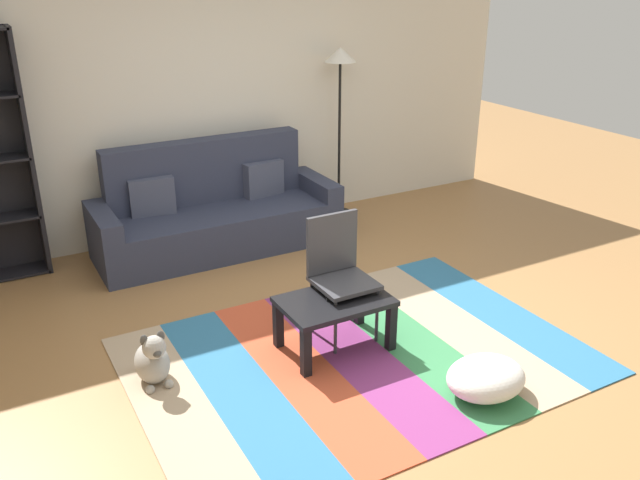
{
  "coord_description": "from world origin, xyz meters",
  "views": [
    {
      "loc": [
        -2.18,
        -3.59,
        2.53
      ],
      "look_at": [
        -0.02,
        0.33,
        0.65
      ],
      "focal_mm": 37.35,
      "sensor_mm": 36.0,
      "label": 1
    }
  ],
  "objects_px": {
    "couch": "(215,214)",
    "folding_chair": "(338,266)",
    "pouf": "(486,378)",
    "coffee_table": "(335,308)",
    "tv_remote": "(328,295)",
    "dog": "(153,361)",
    "standing_lamp": "(340,77)"
  },
  "relations": [
    {
      "from": "tv_remote",
      "to": "folding_chair",
      "type": "distance_m",
      "value": 0.24
    },
    {
      "from": "dog",
      "to": "tv_remote",
      "type": "relative_size",
      "value": 2.65
    },
    {
      "from": "tv_remote",
      "to": "coffee_table",
      "type": "bearing_deg",
      "value": -50.45
    },
    {
      "from": "pouf",
      "to": "dog",
      "type": "bearing_deg",
      "value": 147.26
    },
    {
      "from": "folding_chair",
      "to": "dog",
      "type": "bearing_deg",
      "value": -121.31
    },
    {
      "from": "couch",
      "to": "tv_remote",
      "type": "xyz_separation_m",
      "value": [
        0.05,
        -2.06,
        0.06
      ]
    },
    {
      "from": "standing_lamp",
      "to": "tv_remote",
      "type": "distance_m",
      "value": 2.9
    },
    {
      "from": "dog",
      "to": "folding_chair",
      "type": "xyz_separation_m",
      "value": [
        1.36,
        -0.03,
        0.37
      ]
    },
    {
      "from": "tv_remote",
      "to": "couch",
      "type": "bearing_deg",
      "value": 110.38
    },
    {
      "from": "dog",
      "to": "coffee_table",
      "type": "bearing_deg",
      "value": -9.87
    },
    {
      "from": "pouf",
      "to": "tv_remote",
      "type": "relative_size",
      "value": 3.5
    },
    {
      "from": "couch",
      "to": "standing_lamp",
      "type": "xyz_separation_m",
      "value": [
        1.48,
        0.23,
        1.12
      ]
    },
    {
      "from": "pouf",
      "to": "standing_lamp",
      "type": "relative_size",
      "value": 0.3
    },
    {
      "from": "coffee_table",
      "to": "folding_chair",
      "type": "relative_size",
      "value": 0.83
    },
    {
      "from": "pouf",
      "to": "coffee_table",
      "type": "bearing_deg",
      "value": 120.77
    },
    {
      "from": "pouf",
      "to": "folding_chair",
      "type": "relative_size",
      "value": 0.58
    },
    {
      "from": "dog",
      "to": "folding_chair",
      "type": "distance_m",
      "value": 1.41
    },
    {
      "from": "dog",
      "to": "standing_lamp",
      "type": "bearing_deg",
      "value": 38.96
    },
    {
      "from": "pouf",
      "to": "standing_lamp",
      "type": "bearing_deg",
      "value": 75.36
    },
    {
      "from": "dog",
      "to": "tv_remote",
      "type": "distance_m",
      "value": 1.24
    },
    {
      "from": "tv_remote",
      "to": "dog",
      "type": "bearing_deg",
      "value": -168.4
    },
    {
      "from": "folding_chair",
      "to": "tv_remote",
      "type": "bearing_deg",
      "value": -81.14
    },
    {
      "from": "tv_remote",
      "to": "folding_chair",
      "type": "relative_size",
      "value": 0.17
    },
    {
      "from": "pouf",
      "to": "dog",
      "type": "relative_size",
      "value": 1.32
    },
    {
      "from": "dog",
      "to": "tv_remote",
      "type": "height_order",
      "value": "tv_remote"
    },
    {
      "from": "couch",
      "to": "folding_chair",
      "type": "relative_size",
      "value": 2.51
    },
    {
      "from": "coffee_table",
      "to": "pouf",
      "type": "bearing_deg",
      "value": -59.23
    },
    {
      "from": "pouf",
      "to": "tv_remote",
      "type": "height_order",
      "value": "tv_remote"
    },
    {
      "from": "standing_lamp",
      "to": "tv_remote",
      "type": "height_order",
      "value": "standing_lamp"
    },
    {
      "from": "couch",
      "to": "pouf",
      "type": "bearing_deg",
      "value": -78.42
    },
    {
      "from": "pouf",
      "to": "folding_chair",
      "type": "height_order",
      "value": "folding_chair"
    },
    {
      "from": "standing_lamp",
      "to": "dog",
      "type": "bearing_deg",
      "value": -141.04
    }
  ]
}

